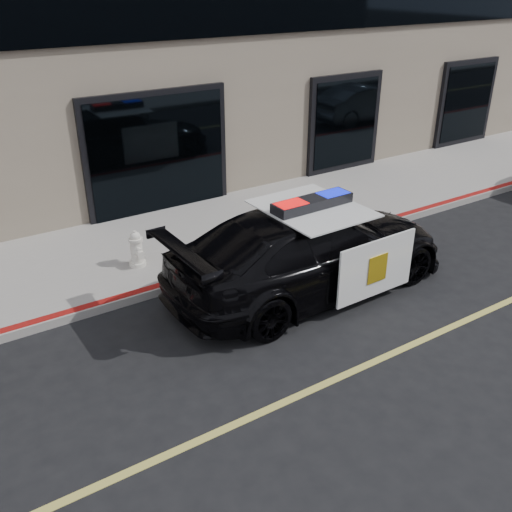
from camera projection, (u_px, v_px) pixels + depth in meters
ground at (411, 345)px, 8.77m from camera, size 120.00×120.00×0.00m
sidewalk_n at (236, 226)px, 12.68m from camera, size 60.00×3.50×0.15m
police_car at (310, 249)px, 10.00m from camera, size 2.56×5.42×1.75m
fire_hydrant at (137, 249)px, 10.69m from camera, size 0.32×0.44×0.70m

